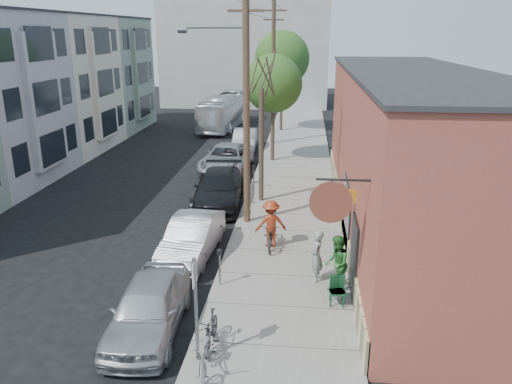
# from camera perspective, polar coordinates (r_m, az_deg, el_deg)

# --- Properties ---
(ground) EXTENTS (120.00, 120.00, 0.00)m
(ground) POSITION_cam_1_polar(r_m,az_deg,el_deg) (17.84, -10.85, -9.11)
(ground) COLOR black
(sidewalk) EXTENTS (4.50, 58.00, 0.15)m
(sidewalk) POSITION_cam_1_polar(r_m,az_deg,el_deg) (27.36, 4.22, 1.01)
(sidewalk) COLOR gray
(sidewalk) RESTS_ON ground
(cafe_building) EXTENTS (6.60, 20.20, 6.61)m
(cafe_building) POSITION_cam_1_polar(r_m,az_deg,el_deg) (21.12, 16.90, 4.26)
(cafe_building) COLOR #984838
(cafe_building) RESTS_ON ground
(apartment_row) EXTENTS (6.30, 32.00, 9.00)m
(apartment_row) POSITION_cam_1_polar(r_m,az_deg,el_deg) (33.81, -24.34, 10.41)
(apartment_row) COLOR gray
(apartment_row) RESTS_ON ground
(end_cap_building) EXTENTS (18.00, 8.00, 12.00)m
(end_cap_building) POSITION_cam_1_polar(r_m,az_deg,el_deg) (57.63, -1.14, 15.91)
(end_cap_building) COLOR #AFAEA9
(end_cap_building) RESTS_ON ground
(sign_post) EXTENTS (0.07, 0.45, 2.80)m
(sign_post) POSITION_cam_1_polar(r_m,az_deg,el_deg) (12.37, -6.91, -12.18)
(sign_post) COLOR slate
(sign_post) RESTS_ON sidewalk
(parking_meter_near) EXTENTS (0.14, 0.14, 1.24)m
(parking_meter_near) POSITION_cam_1_polar(r_m,az_deg,el_deg) (16.16, -4.17, -7.91)
(parking_meter_near) COLOR slate
(parking_meter_near) RESTS_ON sidewalk
(parking_meter_far) EXTENTS (0.14, 0.14, 1.24)m
(parking_meter_far) POSITION_cam_1_polar(r_m,az_deg,el_deg) (25.91, -0.25, 2.18)
(parking_meter_far) COLOR slate
(parking_meter_far) RESTS_ON sidewalk
(utility_pole_near) EXTENTS (3.57, 0.28, 10.00)m
(utility_pole_near) POSITION_cam_1_polar(r_m,az_deg,el_deg) (20.40, -1.28, 10.59)
(utility_pole_near) COLOR #503A28
(utility_pole_near) RESTS_ON sidewalk
(utility_pole_far) EXTENTS (1.80, 0.28, 10.00)m
(utility_pole_far) POSITION_cam_1_polar(r_m,az_deg,el_deg) (36.27, 1.98, 13.69)
(utility_pole_far) COLOR #503A28
(utility_pole_far) RESTS_ON sidewalk
(tree_bare) EXTENTS (0.24, 0.24, 5.38)m
(tree_bare) POSITION_cam_1_polar(r_m,az_deg,el_deg) (23.63, 0.60, 5.28)
(tree_bare) COLOR #44392C
(tree_bare) RESTS_ON sidewalk
(tree_leafy_mid) EXTENTS (3.57, 3.57, 6.59)m
(tree_leafy_mid) POSITION_cam_1_polar(r_m,az_deg,el_deg) (31.21, 1.98, 12.26)
(tree_leafy_mid) COLOR #44392C
(tree_leafy_mid) RESTS_ON sidewalk
(tree_leafy_far) EXTENTS (4.40, 4.40, 7.96)m
(tree_leafy_far) POSITION_cam_1_polar(r_m,az_deg,el_deg) (41.36, 2.98, 14.97)
(tree_leafy_far) COLOR #44392C
(tree_leafy_far) RESTS_ON sidewalk
(patio_chair_a) EXTENTS (0.64, 0.64, 0.88)m
(patio_chair_a) POSITION_cam_1_polar(r_m,az_deg,el_deg) (15.40, 9.23, -11.14)
(patio_chair_a) COLOR #124323
(patio_chair_a) RESTS_ON sidewalk
(patio_chair_b) EXTENTS (0.53, 0.53, 0.88)m
(patio_chair_b) POSITION_cam_1_polar(r_m,az_deg,el_deg) (15.41, 9.28, -11.12)
(patio_chair_b) COLOR #124323
(patio_chair_b) RESTS_ON sidewalk
(patron_grey) EXTENTS (0.50, 0.68, 1.74)m
(patron_grey) POSITION_cam_1_polar(r_m,az_deg,el_deg) (16.50, 6.93, -7.29)
(patron_grey) COLOR gray
(patron_grey) RESTS_ON sidewalk
(patron_green) EXTENTS (0.71, 0.90, 1.84)m
(patron_green) POSITION_cam_1_polar(r_m,az_deg,el_deg) (15.96, 9.20, -8.11)
(patron_green) COLOR #2E732E
(patron_green) RESTS_ON sidewalk
(cyclist) EXTENTS (1.34, 0.98, 1.86)m
(cyclist) POSITION_cam_1_polar(r_m,az_deg,el_deg) (18.86, 1.70, -3.64)
(cyclist) COLOR #953115
(cyclist) RESTS_ON sidewalk
(cyclist_bike) EXTENTS (0.73, 1.98, 1.03)m
(cyclist_bike) POSITION_cam_1_polar(r_m,az_deg,el_deg) (19.02, 1.69, -4.81)
(cyclist_bike) COLOR black
(cyclist_bike) RESTS_ON sidewalk
(parked_bike_a) EXTENTS (0.48, 1.59, 0.95)m
(parked_bike_a) POSITION_cam_1_polar(r_m,az_deg,el_deg) (13.43, -5.18, -15.50)
(parked_bike_a) COLOR black
(parked_bike_a) RESTS_ON sidewalk
(parked_bike_b) EXTENTS (0.81, 1.91, 0.98)m
(parked_bike_b) POSITION_cam_1_polar(r_m,az_deg,el_deg) (12.62, -5.76, -17.93)
(parked_bike_b) COLOR slate
(parked_bike_b) RESTS_ON sidewalk
(car_0) EXTENTS (2.03, 4.56, 1.52)m
(car_0) POSITION_cam_1_polar(r_m,az_deg,el_deg) (14.39, -12.19, -12.77)
(car_0) COLOR #ACB0B4
(car_0) RESTS_ON ground
(car_1) EXTENTS (1.82, 4.56, 1.48)m
(car_1) POSITION_cam_1_polar(r_m,az_deg,el_deg) (18.65, -7.33, -5.18)
(car_1) COLOR #B6B7BE
(car_1) RESTS_ON ground
(car_2) EXTENTS (2.60, 5.66, 1.60)m
(car_2) POSITION_cam_1_polar(r_m,az_deg,el_deg) (24.00, -4.26, 0.39)
(car_2) COLOR black
(car_2) RESTS_ON ground
(car_3) EXTENTS (2.96, 5.75, 1.55)m
(car_3) POSITION_cam_1_polar(r_m,az_deg,el_deg) (29.85, -3.35, 3.86)
(car_3) COLOR #ADB0B5
(car_3) RESTS_ON ground
(car_4) EXTENTS (1.80, 4.54, 1.47)m
(car_4) POSITION_cam_1_polar(r_m,az_deg,el_deg) (35.13, -1.29, 5.96)
(car_4) COLOR #95979C
(car_4) RESTS_ON ground
(bus) EXTENTS (3.20, 10.23, 2.80)m
(bus) POSITION_cam_1_polar(r_m,az_deg,el_deg) (43.70, -3.61, 9.18)
(bus) COLOR white
(bus) RESTS_ON ground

